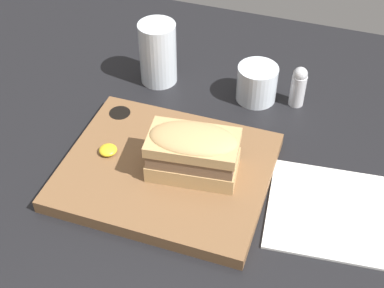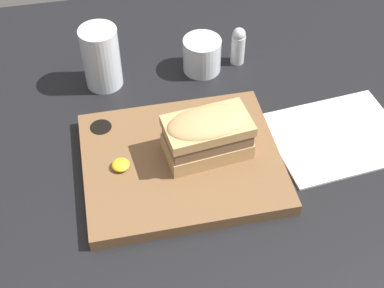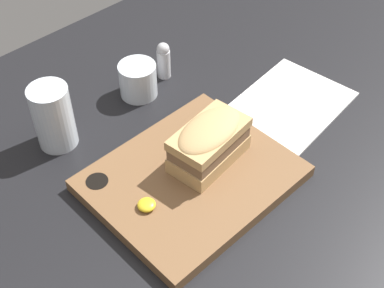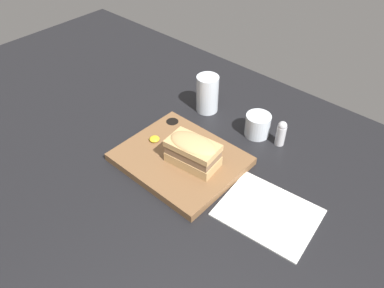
{
  "view_description": "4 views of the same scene",
  "coord_description": "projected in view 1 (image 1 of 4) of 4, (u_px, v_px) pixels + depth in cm",
  "views": [
    {
      "loc": [
        23.75,
        -49.81,
        62.08
      ],
      "look_at": [
        5.07,
        5.37,
        7.22
      ],
      "focal_mm": 50.0,
      "sensor_mm": 36.0,
      "label": 1
    },
    {
      "loc": [
        -7.61,
        -52.07,
        67.49
      ],
      "look_at": [
        3.33,
        1.26,
        8.33
      ],
      "focal_mm": 50.0,
      "sensor_mm": 36.0,
      "label": 2
    },
    {
      "loc": [
        -37.45,
        -38.29,
        68.22
      ],
      "look_at": [
        4.32,
        4.98,
        7.44
      ],
      "focal_mm": 50.0,
      "sensor_mm": 36.0,
      "label": 3
    },
    {
      "loc": [
        52.22,
        -48.84,
        70.97
      ],
      "look_at": [
        4.74,
        4.01,
        9.07
      ],
      "focal_mm": 35.0,
      "sensor_mm": 36.0,
      "label": 4
    }
  ],
  "objects": [
    {
      "name": "sandwich",
      "position": [
        193.0,
        151.0,
        0.77
      ],
      "size": [
        13.89,
        8.87,
        7.79
      ],
      "rotation": [
        0.0,
        0.0,
        0.12
      ],
      "color": "tan",
      "rests_on": "serving_board"
    },
    {
      "name": "dining_table",
      "position": [
        149.0,
        189.0,
        0.82
      ],
      "size": [
        197.99,
        110.0,
        2.0
      ],
      "color": "black",
      "rests_on": "ground"
    },
    {
      "name": "wine_glass",
      "position": [
        257.0,
        85.0,
        0.94
      ],
      "size": [
        7.14,
        7.14,
        6.59
      ],
      "color": "silver",
      "rests_on": "dining_table"
    },
    {
      "name": "serving_board",
      "position": [
        166.0,
        171.0,
        0.82
      ],
      "size": [
        30.93,
        25.67,
        2.23
      ],
      "color": "brown",
      "rests_on": "dining_table"
    },
    {
      "name": "water_glass",
      "position": [
        158.0,
        57.0,
        0.97
      ],
      "size": [
        6.77,
        6.77,
        11.73
      ],
      "color": "silver",
      "rests_on": "dining_table"
    },
    {
      "name": "napkin",
      "position": [
        344.0,
        213.0,
        0.77
      ],
      "size": [
        23.37,
        19.25,
        0.4
      ],
      "rotation": [
        0.0,
        0.0,
        0.1
      ],
      "color": "white",
      "rests_on": "dining_table"
    },
    {
      "name": "mustard_dollop",
      "position": [
        108.0,
        150.0,
        0.83
      ],
      "size": [
        2.81,
        2.81,
        1.13
      ],
      "color": "gold",
      "rests_on": "serving_board"
    },
    {
      "name": "salt_shaker",
      "position": [
        298.0,
        86.0,
        0.93
      ],
      "size": [
        2.63,
        2.63,
        7.68
      ],
      "color": "silver",
      "rests_on": "dining_table"
    }
  ]
}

